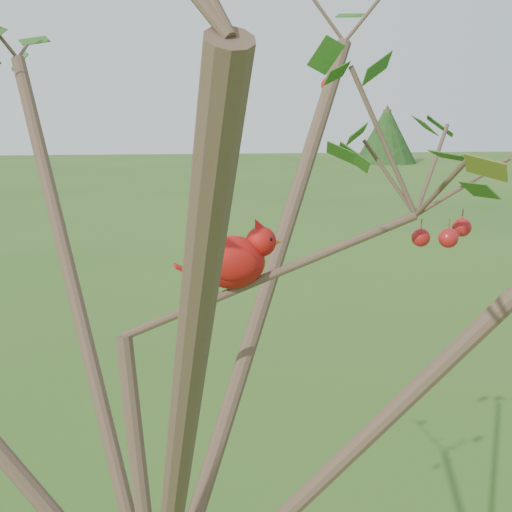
% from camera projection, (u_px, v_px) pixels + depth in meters
% --- Properties ---
extents(crabapple_tree, '(2.35, 2.05, 2.95)m').
position_uv_depth(crabapple_tree, '(156.00, 269.00, 1.19)').
color(crabapple_tree, '#493327').
rests_on(crabapple_tree, ground).
extents(cardinal, '(0.23, 0.13, 0.16)m').
position_uv_depth(cardinal, '(236.00, 259.00, 1.31)').
color(cardinal, '#AF0F0F').
rests_on(cardinal, ground).
extents(distant_trees, '(42.89, 17.76, 2.99)m').
position_uv_depth(distant_trees, '(112.00, 142.00, 24.22)').
color(distant_trees, '#493327').
rests_on(distant_trees, ground).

